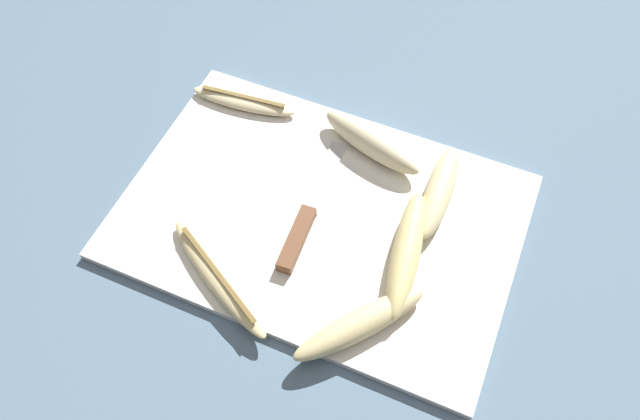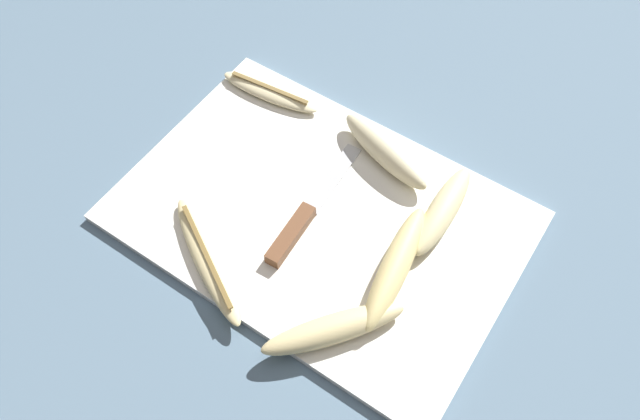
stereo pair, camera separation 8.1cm
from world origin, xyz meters
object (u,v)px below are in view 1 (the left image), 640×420
(banana_golden_short, at_px, (406,253))
(banana_ripe_center, at_px, (219,277))
(knife, at_px, (302,226))
(banana_soft_right, at_px, (439,191))
(banana_pale_long, at_px, (371,142))
(banana_mellow_near, at_px, (360,324))
(banana_cream_curved, at_px, (244,101))

(banana_golden_short, relative_size, banana_ripe_center, 0.99)
(banana_golden_short, bearing_deg, banana_ripe_center, -149.97)
(knife, relative_size, banana_golden_short, 1.17)
(banana_soft_right, bearing_deg, banana_ripe_center, -133.33)
(banana_ripe_center, bearing_deg, banana_pale_long, 69.18)
(banana_pale_long, distance_m, banana_mellow_near, 0.27)
(banana_mellow_near, bearing_deg, banana_pale_long, 107.85)
(banana_ripe_center, height_order, banana_pale_long, banana_pale_long)
(banana_ripe_center, bearing_deg, banana_mellow_near, 2.78)
(banana_pale_long, bearing_deg, banana_mellow_near, -72.15)
(banana_pale_long, height_order, banana_mellow_near, banana_pale_long)
(banana_golden_short, bearing_deg, banana_cream_curved, 153.12)
(banana_mellow_near, bearing_deg, banana_ripe_center, -177.22)
(knife, distance_m, banana_pale_long, 0.16)
(banana_ripe_center, bearing_deg, banana_soft_right, 46.67)
(banana_soft_right, height_order, banana_ripe_center, banana_soft_right)
(banana_golden_short, height_order, banana_mellow_near, banana_golden_short)
(banana_cream_curved, distance_m, banana_mellow_near, 0.39)
(banana_soft_right, distance_m, banana_golden_short, 0.11)
(banana_golden_short, xyz_separation_m, banana_ripe_center, (-0.20, -0.12, -0.01))
(banana_cream_curved, bearing_deg, banana_mellow_near, -42.58)
(banana_ripe_center, height_order, banana_mellow_near, banana_mellow_near)
(knife, distance_m, banana_mellow_near, 0.15)
(banana_soft_right, relative_size, banana_ripe_center, 0.82)
(banana_soft_right, bearing_deg, banana_cream_curved, 171.43)
(knife, bearing_deg, banana_pale_long, 73.50)
(banana_soft_right, height_order, banana_pale_long, banana_pale_long)
(banana_soft_right, height_order, banana_mellow_near, banana_soft_right)
(knife, height_order, banana_soft_right, banana_soft_right)
(knife, xyz_separation_m, banana_cream_curved, (-0.17, 0.16, 0.00))
(banana_golden_short, bearing_deg, knife, -176.47)
(banana_golden_short, bearing_deg, banana_mellow_near, -100.22)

